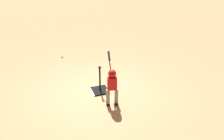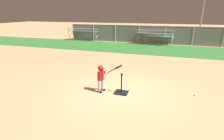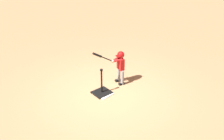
% 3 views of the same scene
% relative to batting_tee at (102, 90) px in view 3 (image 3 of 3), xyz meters
% --- Properties ---
extents(ground_plane, '(90.00, 90.00, 0.00)m').
position_rel_batting_tee_xyz_m(ground_plane, '(-0.06, 0.16, -0.09)').
color(ground_plane, '#AD7F56').
extents(home_plate, '(0.49, 0.49, 0.02)m').
position_rel_batting_tee_xyz_m(home_plate, '(0.00, 0.07, -0.08)').
color(home_plate, white).
rests_on(home_plate, ground_plane).
extents(batting_tee, '(0.50, 0.45, 0.79)m').
position_rel_batting_tee_xyz_m(batting_tee, '(0.00, 0.00, 0.00)').
color(batting_tee, black).
rests_on(batting_tee, ground_plane).
extents(batter_child, '(0.99, 0.39, 1.21)m').
position_rel_batting_tee_xyz_m(batter_child, '(-0.75, -0.11, 0.58)').
color(batter_child, gray).
rests_on(batter_child, ground_plane).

